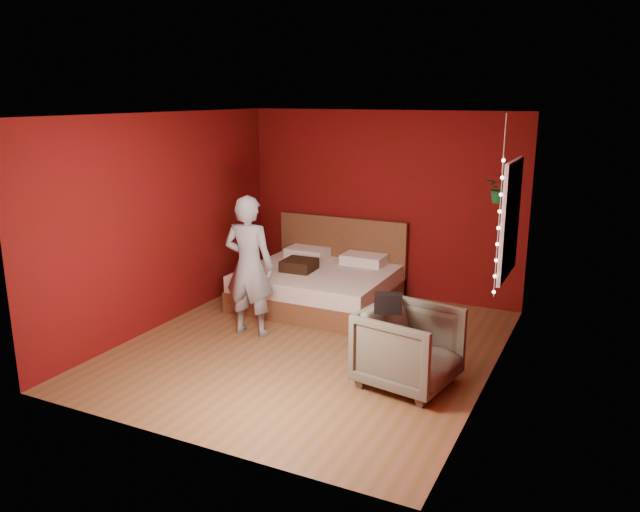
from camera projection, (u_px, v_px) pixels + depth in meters
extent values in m
plane|color=brown|center=(310.00, 347.00, 7.13)|extent=(4.50, 4.50, 0.00)
cube|color=#610A0D|center=(382.00, 204.00, 8.77)|extent=(4.00, 0.02, 2.60)
cube|color=#610A0D|center=(178.00, 294.00, 4.84)|extent=(4.00, 0.02, 2.60)
cube|color=#610A0D|center=(164.00, 220.00, 7.66)|extent=(0.02, 4.50, 2.60)
cube|color=#610A0D|center=(497.00, 256.00, 5.95)|extent=(0.02, 4.50, 2.60)
cube|color=silver|center=(309.00, 113.00, 6.47)|extent=(4.00, 4.50, 0.02)
cube|color=white|center=(511.00, 219.00, 6.70)|extent=(0.04, 0.97, 1.27)
cube|color=black|center=(509.00, 219.00, 6.71)|extent=(0.02, 0.85, 1.15)
cube|color=white|center=(509.00, 219.00, 6.71)|extent=(0.03, 0.05, 1.15)
cube|color=white|center=(509.00, 219.00, 6.71)|extent=(0.03, 0.85, 0.05)
cylinder|color=silver|center=(498.00, 228.00, 6.26)|extent=(0.01, 0.01, 1.45)
sphere|color=#FFF2CC|center=(494.00, 292.00, 6.43)|extent=(0.04, 0.04, 0.04)
sphere|color=#FFF2CC|center=(495.00, 276.00, 6.38)|extent=(0.04, 0.04, 0.04)
sphere|color=#FFF2CC|center=(496.00, 260.00, 6.34)|extent=(0.04, 0.04, 0.04)
sphere|color=#FFF2CC|center=(497.00, 244.00, 6.30)|extent=(0.04, 0.04, 0.04)
sphere|color=#FFF2CC|center=(498.00, 228.00, 6.26)|extent=(0.04, 0.04, 0.04)
sphere|color=#FFF2CC|center=(500.00, 211.00, 6.21)|extent=(0.04, 0.04, 0.04)
sphere|color=#FFF2CC|center=(501.00, 195.00, 6.17)|extent=(0.04, 0.04, 0.04)
sphere|color=#FFF2CC|center=(502.00, 178.00, 6.13)|extent=(0.04, 0.04, 0.04)
sphere|color=#FFF2CC|center=(503.00, 160.00, 6.09)|extent=(0.04, 0.04, 0.04)
cube|color=brown|center=(318.00, 295.00, 8.52)|extent=(1.97, 1.68, 0.28)
cube|color=beige|center=(318.00, 278.00, 8.46)|extent=(1.93, 1.64, 0.22)
cube|color=brown|center=(342.00, 254.00, 9.12)|extent=(1.97, 0.08, 1.08)
cube|color=white|center=(307.00, 253.00, 9.09)|extent=(0.59, 0.37, 0.14)
cube|color=white|center=(364.00, 259.00, 8.72)|extent=(0.59, 0.37, 0.14)
imported|color=slate|center=(249.00, 266.00, 7.33)|extent=(0.65, 0.46, 1.68)
imported|color=#585845|center=(409.00, 348.00, 6.10)|extent=(1.00, 0.98, 0.79)
cube|color=black|center=(388.00, 303.00, 5.89)|extent=(0.29, 0.21, 0.19)
cube|color=#322010|center=(299.00, 265.00, 8.42)|extent=(0.44, 0.44, 0.15)
cylinder|color=silver|center=(504.00, 143.00, 6.95)|extent=(0.01, 0.01, 0.66)
imported|color=#18541F|center=(501.00, 188.00, 7.07)|extent=(0.39, 0.37, 0.34)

